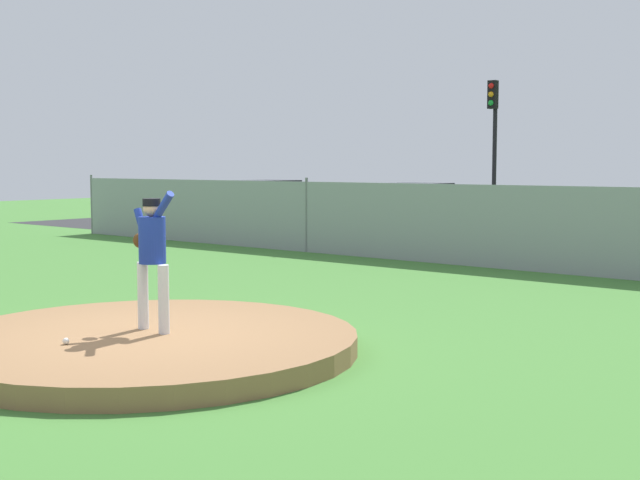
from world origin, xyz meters
name	(u,v)px	position (x,y,z in m)	size (l,w,h in m)	color
ground_plane	(424,293)	(0.00, 6.00, 0.00)	(80.00, 80.00, 0.00)	#427A33
asphalt_strip	(608,254)	(0.00, 14.50, 0.00)	(44.00, 7.00, 0.01)	#2B2B2D
pitchers_mound	(149,343)	(0.00, 0.00, 0.12)	(4.95, 4.95, 0.24)	olive
pitcher_youth	(152,249)	(-0.05, 0.11, 1.22)	(0.80, 0.32, 1.68)	silver
baseball	(66,341)	(-0.19, -0.99, 0.28)	(0.07, 0.07, 0.07)	white
chainlink_fence	(528,228)	(0.00, 10.00, 0.90)	(30.42, 0.07, 1.89)	gray
parked_car_navy	(260,206)	(-11.99, 14.48, 0.80)	(2.02, 4.51, 1.69)	#161E4C
parked_car_slate	(407,212)	(-6.27, 14.87, 0.80)	(1.96, 4.81, 1.66)	slate
traffic_light_near	(494,129)	(-5.36, 18.50, 3.35)	(0.28, 0.46, 4.91)	black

